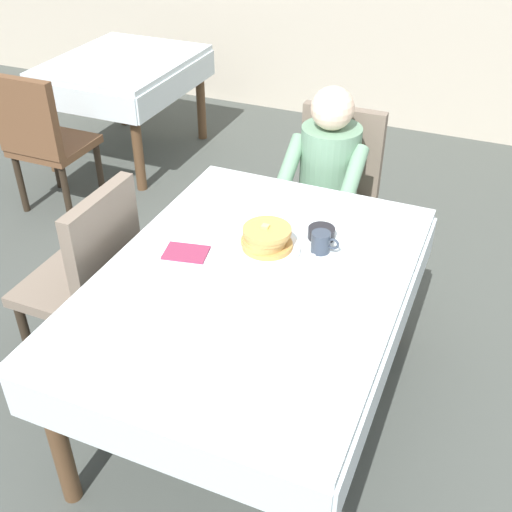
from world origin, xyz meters
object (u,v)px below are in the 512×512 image
Objects in this scene: plate_breakfast at (265,249)px; syrup_pitcher at (229,212)px; cup_coffee at (321,242)px; fork_left_of_plate at (220,242)px; knife_right_of_plate at (309,263)px; diner_person at (327,175)px; dining_table_main at (253,293)px; bowl_butter at (321,233)px; breakfast_stack at (266,238)px; chair_left_side at (90,272)px; spoon_near_edge at (218,295)px; chair_diner at (334,186)px; background_chair_empty at (41,136)px; background_table_far at (124,75)px.

syrup_pitcher is (-0.23, 0.16, 0.03)m from plate_breakfast.
fork_left_of_plate is at bearing -165.73° from cup_coffee.
knife_right_of_plate is (0.42, -0.18, -0.04)m from syrup_pitcher.
diner_person is 14.00× the size of syrup_pitcher.
dining_table_main is 0.39m from bowl_butter.
cup_coffee is 0.63× the size of fork_left_of_plate.
fork_left_of_plate is at bearing -173.99° from plate_breakfast.
breakfast_stack is at bearing 95.78° from dining_table_main.
chair_left_side is at bearing 99.78° from fork_left_of_plate.
plate_breakfast is at bearing 96.96° from dining_table_main.
diner_person reaches higher than breakfast_stack.
spoon_near_edge is at bearing 142.43° from knife_right_of_plate.
chair_diner is at bearing -32.36° from chair_left_side.
bowl_butter is (0.16, 0.34, 0.11)m from dining_table_main.
spoon_near_edge reaches higher than dining_table_main.
chair_diner is 0.98m from cup_coffee.
cup_coffee is 0.12× the size of background_chair_empty.
bowl_butter is at bearing 65.62° from dining_table_main.
syrup_pitcher reaches higher than fork_left_of_plate.
cup_coffee is 0.44m from syrup_pitcher.
chair_left_side reaches higher than background_table_far.
chair_diner is at bearing 90.72° from breakfast_stack.
diner_person reaches higher than cup_coffee.
chair_left_side is 0.75m from spoon_near_edge.
chair_diner reaches higher than fork_left_of_plate.
breakfast_stack reaches higher than plate_breakfast.
fork_left_of_plate is 2.52m from background_table_far.
background_table_far is at bearing 135.21° from breakfast_stack.
chair_left_side is 4.57× the size of breakfast_stack.
plate_breakfast is at bearing -44.84° from background_table_far.
background_chair_empty is (-1.68, 0.93, -0.21)m from fork_left_of_plate.
diner_person is 0.89m from knife_right_of_plate.
chair_left_side is 8.45× the size of bowl_butter.
chair_left_side is 0.62m from fork_left_of_plate.
syrup_pitcher is at bearing 170.16° from cup_coffee.
fork_left_of_plate is (0.04, -0.18, -0.04)m from syrup_pitcher.
chair_left_side is 4.65× the size of knife_right_of_plate.
spoon_near_edge is at bearing -103.19° from chair_left_side.
syrup_pitcher is at bearing -46.10° from background_table_far.
chair_diner is 1.86m from background_chair_empty.
background_table_far is at bearing -28.53° from diner_person.
diner_person is 1.20× the size of background_chair_empty.
chair_left_side is at bearing -61.08° from background_table_far.
fork_left_of_plate is 0.16× the size of background_table_far.
background_chair_empty is (-1.86, 0.06, -0.14)m from diner_person.
fork_left_of_plate is (-0.18, -1.02, 0.21)m from chair_diner.
bowl_butter is 2.18m from background_chair_empty.
dining_table_main is 13.85× the size of bowl_butter.
chair_diner reaches higher than dining_table_main.
knife_right_of_plate is at bearing 102.93° from diner_person.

